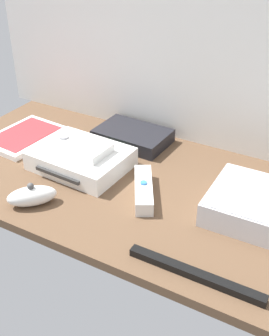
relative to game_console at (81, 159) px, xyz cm
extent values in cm
cube|color=brown|center=(14.17, 0.21, -3.20)|extent=(100.00, 48.00, 2.00)
cube|color=silver|center=(14.17, 24.81, 29.80)|extent=(110.00, 1.20, 64.00)
cube|color=white|center=(0.00, 0.03, 0.00)|extent=(21.74, 16.98, 4.40)
cube|color=#2D2D2D|center=(-0.39, -8.16, 0.00)|extent=(12.01, 1.17, 0.80)
cube|color=silver|center=(39.96, 1.92, 0.30)|extent=(17.29, 17.29, 5.00)
cube|color=silver|center=(39.96, 1.92, 2.95)|extent=(16.60, 16.60, 0.30)
cube|color=white|center=(-20.78, 4.13, -1.50)|extent=(15.10, 20.04, 1.40)
cube|color=#B72D33|center=(-20.78, 4.13, -0.72)|extent=(12.44, 17.19, 0.16)
cube|color=black|center=(4.37, 16.60, -0.50)|extent=(18.42, 12.65, 3.40)
cube|color=#19D833|center=(4.14, 10.40, -0.50)|extent=(8.01, 0.69, 0.60)
cube|color=white|center=(18.04, -2.79, -0.70)|extent=(10.53, 14.61, 3.00)
cylinder|color=#387FDB|center=(18.04, -2.79, 1.00)|extent=(1.40, 1.40, 0.40)
ellipsoid|color=white|center=(-0.23, -16.62, -0.20)|extent=(10.13, 10.23, 4.00)
sphere|color=#4C4C4C|center=(-0.23, -16.62, 2.20)|extent=(1.40, 1.40, 1.40)
cube|color=white|center=(-0.46, 0.16, 3.20)|extent=(14.82, 8.79, 2.00)
cylinder|color=#99999E|center=(-4.45, 0.38, 4.40)|extent=(2.11, 2.11, 0.40)
cube|color=black|center=(36.65, -19.17, -1.50)|extent=(24.00, 1.86, 1.40)
camera|label=1|loc=(53.86, -69.86, 51.99)|focal=47.24mm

